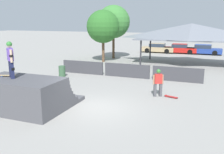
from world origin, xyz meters
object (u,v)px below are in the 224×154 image
skater_on_deck (10,57)px  bystander_walking (158,81)px  skateboard_on_deck (8,75)px  trash_bin (62,71)px  parked_car_red (180,49)px  tree_beside_pavilion (113,22)px  tree_far_back (103,27)px  parked_car_blue (204,50)px  parked_car_tan (158,48)px  skateboard_on_ground (171,97)px

skater_on_deck → bystander_walking: 7.99m
skateboard_on_deck → bystander_walking: bearing=14.7°
bystander_walking → trash_bin: bystander_walking is taller
trash_bin → parked_car_red: bearing=68.8°
tree_beside_pavilion → tree_far_back: (-0.12, -2.73, -0.48)m
bystander_walking → tree_beside_pavilion: 15.57m
parked_car_red → parked_car_blue: 2.97m
tree_far_back → trash_bin: size_ratio=6.40×
skateboard_on_deck → tree_beside_pavilion: tree_beside_pavilion is taller
skater_on_deck → parked_car_red: size_ratio=0.41×
skateboard_on_deck → parked_car_tan: (2.60, 25.03, -1.06)m
bystander_walking → parked_car_tan: size_ratio=0.37×
bystander_walking → tree_beside_pavilion: bearing=-88.5°
tree_far_back → parked_car_red: tree_far_back is taller
tree_beside_pavilion → tree_far_back: size_ratio=1.11×
skateboard_on_ground → tree_far_back: tree_far_back is taller
parked_car_red → tree_beside_pavilion: bearing=-131.9°
bystander_walking → skateboard_on_ground: bearing=153.9°
skateboard_on_deck → tree_far_back: 15.14m
skater_on_deck → parked_car_blue: bearing=110.2°
skateboard_on_ground → parked_car_tan: 20.97m
skateboard_on_ground → skater_on_deck: bearing=50.6°
tree_far_back → parked_car_red: size_ratio=1.27×
bystander_walking → tree_far_back: bearing=-82.0°
bystander_walking → skateboard_on_ground: size_ratio=2.01×
skater_on_deck → parked_car_tan: (2.19, 25.19, -2.01)m
skateboard_on_ground → tree_far_back: bearing=-33.9°
trash_bin → parked_car_tan: 18.35m
bystander_walking → parked_car_blue: (1.93, 20.74, -0.35)m
skater_on_deck → parked_car_tan: 25.37m
parked_car_red → skateboard_on_ground: bearing=-85.5°
parked_car_tan → skater_on_deck: bearing=-95.0°
skateboard_on_ground → bystander_walking: bearing=19.3°
parked_car_blue → skater_on_deck: bearing=-106.8°
tree_far_back → parked_car_blue: (9.82, 10.37, -3.11)m
skateboard_on_ground → tree_far_back: 13.96m
skateboard_on_ground → parked_car_blue: size_ratio=0.18×
parked_car_blue → parked_car_red: bearing=-178.8°
tree_beside_pavilion → parked_car_tan: size_ratio=1.38×
trash_bin → parked_car_tan: parked_car_tan is taller
skateboard_on_deck → skateboard_on_ground: bearing=12.1°
parked_car_tan → tree_beside_pavilion: bearing=-117.1°
tree_beside_pavilion → tree_far_back: tree_beside_pavilion is taller
parked_car_blue → trash_bin: bearing=-117.9°
skater_on_deck → bystander_walking: (6.22, 4.74, -1.67)m
bystander_walking → parked_car_red: bearing=-116.4°
trash_bin → parked_car_blue: (10.01, 18.18, 0.18)m
skateboard_on_ground → parked_car_red: bearing=-68.9°
skateboard_on_deck → parked_car_red: skateboard_on_deck is taller
skater_on_deck → bystander_walking: skater_on_deck is taller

